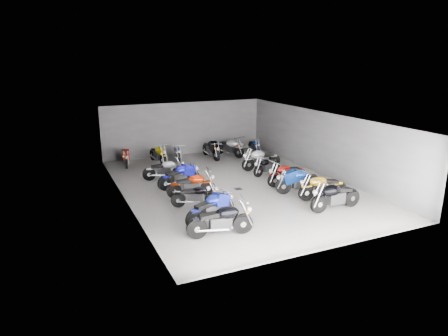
{
  "coord_description": "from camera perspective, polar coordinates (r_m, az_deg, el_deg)",
  "views": [
    {
      "loc": [
        -7.71,
        -16.07,
        5.86
      ],
      "look_at": [
        -0.59,
        -0.22,
        1.0
      ],
      "focal_mm": 32.0,
      "sensor_mm": 36.0,
      "label": 1
    }
  ],
  "objects": [
    {
      "name": "motorcycle_back_f",
      "position": [
        25.03,
        4.33,
        3.11
      ],
      "size": [
        0.5,
        1.89,
        0.84
      ],
      "rotation": [
        0.0,
        0.0,
        2.97
      ],
      "color": "black",
      "rests_on": "ground"
    },
    {
      "name": "motorcycle_back_c",
      "position": [
        23.4,
        -6.65,
        2.16
      ],
      "size": [
        0.52,
        1.87,
        0.83
      ],
      "rotation": [
        0.0,
        0.0,
        2.95
      ],
      "color": "black",
      "rests_on": "ground"
    },
    {
      "name": "motorcycle_right_a",
      "position": [
        16.33,
        15.6,
        -3.9
      ],
      "size": [
        2.35,
        0.47,
        1.03
      ],
      "rotation": [
        0.0,
        0.0,
        1.59
      ],
      "color": "black",
      "rests_on": "ground"
    },
    {
      "name": "motorcycle_left_b",
      "position": [
        14.62,
        -1.82,
        -5.75
      ],
      "size": [
        2.16,
        0.84,
        0.98
      ],
      "rotation": [
        0.0,
        0.0,
        -1.25
      ],
      "color": "black",
      "rests_on": "ground"
    },
    {
      "name": "wall_left",
      "position": [
        16.85,
        -14.13,
        0.49
      ],
      "size": [
        0.1,
        14.0,
        3.2
      ],
      "primitive_type": "cube",
      "color": "gray",
      "rests_on": "ground"
    },
    {
      "name": "motorcycle_left_a",
      "position": [
        13.51,
        -0.42,
        -7.51
      ],
      "size": [
        2.3,
        0.59,
        1.01
      ],
      "rotation": [
        0.0,
        0.0,
        -1.74
      ],
      "color": "black",
      "rests_on": "ground"
    },
    {
      "name": "motorcycle_right_d",
      "position": [
        19.02,
        8.96,
        -0.86
      ],
      "size": [
        2.18,
        0.47,
        0.96
      ],
      "rotation": [
        0.0,
        0.0,
        1.65
      ],
      "color": "black",
      "rests_on": "ground"
    },
    {
      "name": "motorcycle_right_c",
      "position": [
        17.93,
        10.85,
        -1.87
      ],
      "size": [
        2.26,
        0.82,
        1.02
      ],
      "rotation": [
        0.0,
        0.0,
        1.28
      ],
      "color": "black",
      "rests_on": "ground"
    },
    {
      "name": "motorcycle_left_f",
      "position": [
        19.81,
        -8.5,
        -0.24
      ],
      "size": [
        2.08,
        0.6,
        0.92
      ],
      "rotation": [
        0.0,
        0.0,
        -1.78
      ],
      "color": "black",
      "rests_on": "ground"
    },
    {
      "name": "motorcycle_back_b",
      "position": [
        22.92,
        -9.38,
        1.96
      ],
      "size": [
        0.51,
        2.21,
        0.97
      ],
      "rotation": [
        0.0,
        0.0,
        3.27
      ],
      "color": "black",
      "rests_on": "ground"
    },
    {
      "name": "motorcycle_right_b",
      "position": [
        17.42,
        13.85,
        -2.63
      ],
      "size": [
        2.24,
        0.53,
        0.99
      ],
      "rotation": [
        0.0,
        0.0,
        1.44
      ],
      "color": "black",
      "rests_on": "ground"
    },
    {
      "name": "ground",
      "position": [
        18.77,
        1.37,
        -2.58
      ],
      "size": [
        14.0,
        14.0,
        0.0
      ],
      "primitive_type": "plane",
      "color": "#9A9892",
      "rests_on": "ground"
    },
    {
      "name": "motorcycle_back_e",
      "position": [
        24.27,
        0.79,
        2.99
      ],
      "size": [
        1.04,
        2.18,
        1.01
      ],
      "rotation": [
        0.0,
        0.0,
        3.54
      ],
      "color": "black",
      "rests_on": "ground"
    },
    {
      "name": "ceiling",
      "position": [
        18.02,
        1.43,
        7.2
      ],
      "size": [
        10.0,
        14.0,
        0.04
      ],
      "primitive_type": "cube",
      "color": "black",
      "rests_on": "wall_back"
    },
    {
      "name": "wall_back",
      "position": [
        24.7,
        -5.65,
        5.62
      ],
      "size": [
        10.0,
        0.1,
        3.2
      ],
      "primitive_type": "cube",
      "color": "gray",
      "rests_on": "ground"
    },
    {
      "name": "wall_right",
      "position": [
        20.93,
        13.87,
        3.42
      ],
      "size": [
        0.1,
        14.0,
        3.2
      ],
      "primitive_type": "cube",
      "color": "gray",
      "rests_on": "ground"
    },
    {
      "name": "motorcycle_left_c",
      "position": [
        16.12,
        -4.07,
        -3.96
      ],
      "size": [
        1.89,
        0.78,
        0.86
      ],
      "rotation": [
        0.0,
        0.0,
        -1.91
      ],
      "color": "black",
      "rests_on": "ground"
    },
    {
      "name": "drain_grate",
      "position": [
        18.34,
        2.04,
        -3.0
      ],
      "size": [
        0.32,
        0.32,
        0.01
      ],
      "primitive_type": "cube",
      "color": "black",
      "rests_on": "ground"
    },
    {
      "name": "motorcycle_left_d",
      "position": [
        17.28,
        -4.63,
        -2.45
      ],
      "size": [
        2.14,
        0.55,
        0.94
      ],
      "rotation": [
        0.0,
        0.0,
        -1.74
      ],
      "color": "black",
      "rests_on": "ground"
    },
    {
      "name": "motorcycle_back_a",
      "position": [
        22.8,
        -13.8,
        1.57
      ],
      "size": [
        0.58,
        2.07,
        0.92
      ],
      "rotation": [
        0.0,
        0.0,
        2.95
      ],
      "color": "black",
      "rests_on": "ground"
    },
    {
      "name": "motorcycle_right_e",
      "position": [
        20.54,
        6.16,
        0.29
      ],
      "size": [
        1.86,
        0.7,
        0.84
      ],
      "rotation": [
        0.0,
        0.0,
        1.88
      ],
      "color": "black",
      "rests_on": "ground"
    },
    {
      "name": "motorcycle_right_f",
      "position": [
        21.46,
        5.29,
        1.26
      ],
      "size": [
        2.35,
        0.49,
        1.03
      ],
      "rotation": [
        0.0,
        0.0,
        1.62
      ],
      "color": "black",
      "rests_on": "ground"
    },
    {
      "name": "motorcycle_left_e",
      "position": [
        18.57,
        -6.35,
        -1.15
      ],
      "size": [
        2.18,
        0.69,
        0.97
      ],
      "rotation": [
        0.0,
        0.0,
        -1.33
      ],
      "color": "black",
      "rests_on": "ground"
    },
    {
      "name": "motorcycle_back_d",
      "position": [
        23.77,
        -1.83,
        2.71
      ],
      "size": [
        0.45,
        2.3,
        1.01
      ],
      "rotation": [
        0.0,
        0.0,
        3.16
      ],
      "color": "black",
      "rests_on": "ground"
    }
  ]
}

